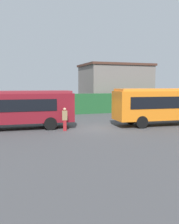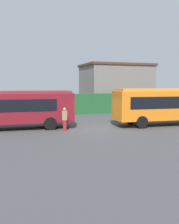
% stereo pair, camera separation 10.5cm
% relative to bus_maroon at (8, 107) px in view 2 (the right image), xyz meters
% --- Properties ---
extents(ground_plane, '(102.97, 102.97, 0.00)m').
position_rel_bus_maroon_xyz_m(ground_plane, '(6.40, -1.68, -1.74)').
color(ground_plane, '#424244').
extents(bus_maroon, '(10.20, 2.92, 3.00)m').
position_rel_bus_maroon_xyz_m(bus_maroon, '(0.00, 0.00, 0.00)').
color(bus_maroon, maroon).
rests_on(bus_maroon, ground_plane).
extents(bus_orange, '(9.43, 3.10, 3.15)m').
position_rel_bus_maroon_xyz_m(bus_orange, '(12.96, -2.07, 0.07)').
color(bus_orange, orange).
rests_on(bus_orange, ground_plane).
extents(person_left, '(0.43, 0.33, 1.75)m').
position_rel_bus_maroon_xyz_m(person_left, '(3.98, -1.95, -0.81)').
color(person_left, maroon).
rests_on(person_left, ground_plane).
extents(hedge_row, '(63.49, 1.32, 2.40)m').
position_rel_bus_maroon_xyz_m(hedge_row, '(6.40, 8.76, -0.54)').
color(hedge_row, '#20582C').
rests_on(hedge_row, ground_plane).
extents(depot_building, '(9.43, 6.97, 6.38)m').
position_rel_bus_maroon_xyz_m(depot_building, '(15.14, 13.16, 1.46)').
color(depot_building, slate).
rests_on(depot_building, ground_plane).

